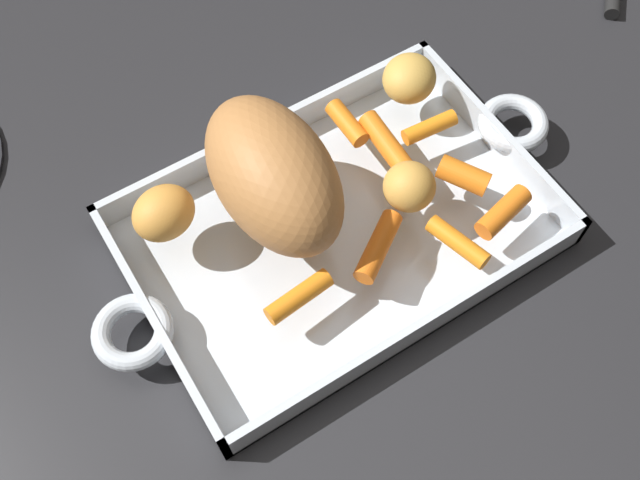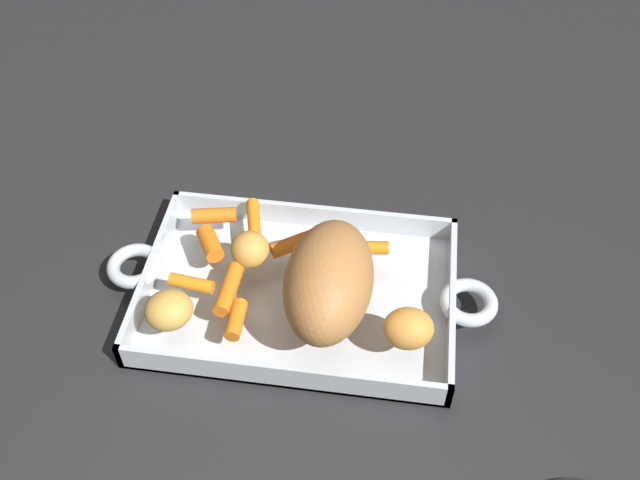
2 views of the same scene
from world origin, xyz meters
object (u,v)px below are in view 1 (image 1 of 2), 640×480
object	(u,v)px
roasting_dish	(337,229)
baby_carrot_northwest	(458,242)
potato_halved	(164,213)
baby_carrot_center_right	(387,144)
baby_carrot_northeast	(430,127)
baby_carrot_short	(299,297)
baby_carrot_center_left	(378,246)
baby_carrot_southeast	(503,212)
potato_golden_small	(409,78)
potato_whole	(409,187)
pork_roast	(273,175)
baby_carrot_southwest	(464,175)
baby_carrot_long	(347,123)

from	to	relation	value
roasting_dish	baby_carrot_northwest	distance (m)	0.11
baby_carrot_northwest	potato_halved	bearing A→B (deg)	-36.78
baby_carrot_center_right	baby_carrot_northeast	xyz separation A→B (m)	(-0.04, 0.00, -0.00)
baby_carrot_short	baby_carrot_northwest	distance (m)	0.14
roasting_dish	baby_carrot_center_left	xyz separation A→B (m)	(-0.01, 0.05, 0.03)
baby_carrot_northwest	baby_carrot_short	bearing A→B (deg)	-11.41
potato_halved	baby_carrot_center_left	bearing A→B (deg)	139.94
roasting_dish	baby_carrot_northeast	size ratio (longest dim) A/B	8.94
roasting_dish	potato_halved	size ratio (longest dim) A/B	8.40
baby_carrot_southeast	baby_carrot_northwest	world-z (taller)	baby_carrot_southeast
baby_carrot_center_left	potato_halved	xyz separation A→B (m)	(0.13, -0.11, 0.01)
baby_carrot_southeast	potato_halved	world-z (taller)	potato_halved
baby_carrot_southeast	potato_golden_small	size ratio (longest dim) A/B	1.02
baby_carrot_center_right	baby_carrot_short	bearing A→B (deg)	30.45
baby_carrot_center_right	potato_halved	bearing A→B (deg)	-9.68
baby_carrot_southeast	potato_whole	bearing A→B (deg)	-45.07
baby_carrot_short	pork_roast	bearing A→B (deg)	-109.05
baby_carrot_southwest	potato_whole	world-z (taller)	potato_whole
baby_carrot_northeast	potato_golden_small	bearing A→B (deg)	-102.11
roasting_dish	baby_carrot_southeast	distance (m)	0.14
baby_carrot_southeast	baby_carrot_northeast	xyz separation A→B (m)	(-0.00, -0.10, -0.00)
potato_whole	roasting_dish	bearing A→B (deg)	-18.06
baby_carrot_southwest	potato_halved	xyz separation A→B (m)	(0.23, -0.10, 0.01)
baby_carrot_southeast	potato_golden_small	bearing A→B (deg)	-94.15
baby_carrot_northwest	baby_carrot_center_right	bearing A→B (deg)	-92.90
baby_carrot_short	baby_carrot_northeast	xyz separation A→B (m)	(-0.18, -0.08, -0.00)
baby_carrot_long	baby_carrot_southwest	size ratio (longest dim) A/B	1.05
roasting_dish	potato_golden_small	distance (m)	0.15
baby_carrot_northwest	potato_halved	xyz separation A→B (m)	(0.19, -0.14, 0.01)
roasting_dish	potato_halved	xyz separation A→B (m)	(0.12, -0.07, 0.05)
baby_carrot_center_right	baby_carrot_long	xyz separation A→B (m)	(0.02, -0.04, -0.00)
potato_halved	potato_golden_small	bearing A→B (deg)	-177.71
potato_golden_small	baby_carrot_short	bearing A→B (deg)	33.04
roasting_dish	pork_roast	size ratio (longest dim) A/B	2.91
baby_carrot_long	potato_golden_small	world-z (taller)	potato_golden_small
baby_carrot_short	baby_carrot_southeast	bearing A→B (deg)	172.12
baby_carrot_southeast	pork_roast	bearing A→B (deg)	-35.93
baby_carrot_southeast	potato_whole	world-z (taller)	potato_whole
baby_carrot_short	baby_carrot_northwest	size ratio (longest dim) A/B	1.03
pork_roast	baby_carrot_northwest	size ratio (longest dim) A/B	2.75
baby_carrot_southeast	baby_carrot_northeast	world-z (taller)	baby_carrot_southeast
baby_carrot_center_left	baby_carrot_northeast	bearing A→B (deg)	-144.75
baby_carrot_center_right	baby_carrot_southwest	world-z (taller)	baby_carrot_southwest
potato_golden_small	potato_halved	bearing A→B (deg)	2.29
roasting_dish	baby_carrot_southeast	xyz separation A→B (m)	(-0.11, 0.07, 0.03)
baby_carrot_center_right	potato_golden_small	bearing A→B (deg)	-140.85
roasting_dish	baby_carrot_long	bearing A→B (deg)	-127.90
roasting_dish	baby_carrot_short	size ratio (longest dim) A/B	7.80
roasting_dish	baby_carrot_southeast	world-z (taller)	baby_carrot_southeast
baby_carrot_northeast	potato_whole	xyz separation A→B (m)	(0.06, 0.05, 0.01)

